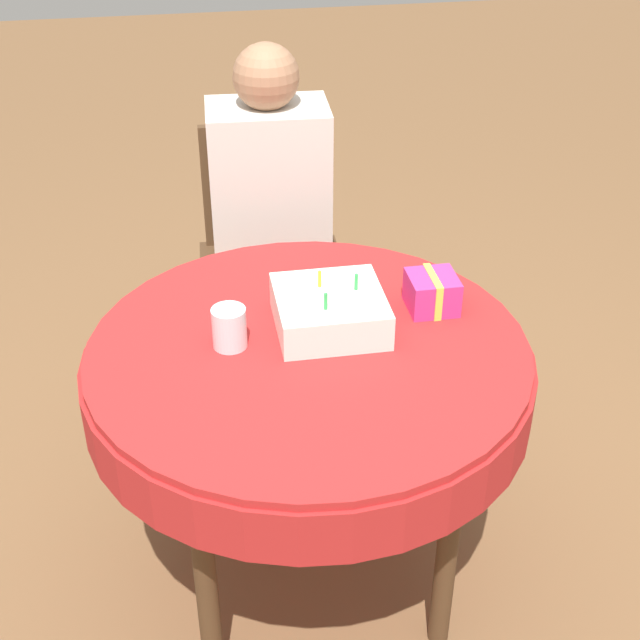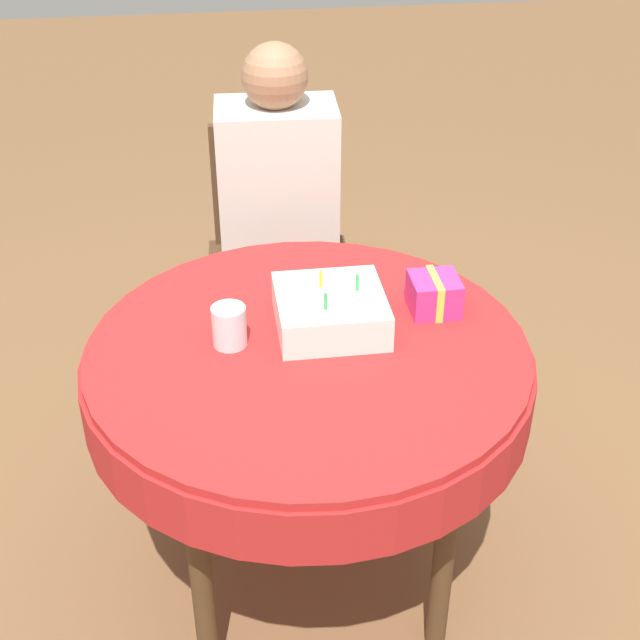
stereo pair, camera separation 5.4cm
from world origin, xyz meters
TOP-DOWN VIEW (x-y plane):
  - ground_plane at (0.00, 0.00)m, footprint 12.00×12.00m
  - dining_table at (0.00, 0.00)m, footprint 1.02×1.02m
  - chair at (0.02, 0.86)m, footprint 0.47×0.47m
  - person at (0.01, 0.77)m, footprint 0.36×0.34m
  - birthday_cake at (0.06, 0.07)m, footprint 0.25×0.25m
  - drinking_glass at (-0.17, 0.03)m, footprint 0.08×0.08m
  - gift_box at (0.32, 0.11)m, footprint 0.11×0.12m

SIDE VIEW (x-z plane):
  - ground_plane at x=0.00m, z-range 0.00..0.00m
  - chair at x=0.02m, z-range 0.05..0.93m
  - dining_table at x=0.00m, z-range 0.27..0.99m
  - person at x=0.01m, z-range 0.12..1.30m
  - gift_box at x=0.32m, z-range 0.72..0.81m
  - birthday_cake at x=0.06m, z-range 0.70..0.83m
  - drinking_glass at x=-0.17m, z-range 0.72..0.82m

